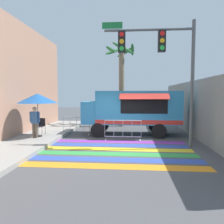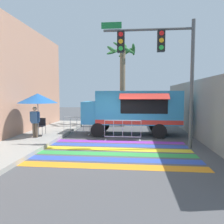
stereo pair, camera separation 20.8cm
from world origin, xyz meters
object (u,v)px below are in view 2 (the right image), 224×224
object	(u,v)px
food_truck	(131,109)
palm_tree	(122,71)
folding_chair	(41,125)
barricade_side	(77,126)
patio_umbrella	(38,98)
vendor_person	(35,120)
barricade_front	(123,130)
traffic_signal_pole	(161,57)

from	to	relation	value
food_truck	palm_tree	distance (m)	4.34
folding_chair	barricade_side	bearing A→B (deg)	40.77
patio_umbrella	barricade_side	bearing A→B (deg)	44.24
vendor_person	barricade_side	bearing A→B (deg)	41.01
barricade_front	palm_tree	xyz separation A→B (m)	(-0.31, 5.12, 3.56)
barricade_front	barricade_side	xyz separation A→B (m)	(-2.79, 1.37, -0.01)
barricade_front	barricade_side	bearing A→B (deg)	153.83
food_truck	patio_umbrella	xyz separation A→B (m)	(-4.83, -1.90, 0.62)
folding_chair	barricade_side	world-z (taller)	folding_chair
patio_umbrella	barricade_front	xyz separation A→B (m)	(4.44, 0.23, -1.65)
traffic_signal_pole	vendor_person	distance (m)	6.91
food_truck	folding_chair	distance (m)	5.22
patio_umbrella	palm_tree	xyz separation A→B (m)	(4.13, 5.35, 1.91)
patio_umbrella	barricade_side	xyz separation A→B (m)	(1.65, 1.60, -1.66)
folding_chair	patio_umbrella	bearing A→B (deg)	-63.14
palm_tree	food_truck	bearing A→B (deg)	-78.50
patio_umbrella	folding_chair	world-z (taller)	patio_umbrella
vendor_person	food_truck	bearing A→B (deg)	16.43
food_truck	barricade_front	world-z (taller)	food_truck
traffic_signal_pole	vendor_person	bearing A→B (deg)	172.66
vendor_person	barricade_front	distance (m)	4.53
traffic_signal_pole	food_truck	bearing A→B (deg)	113.93
traffic_signal_pole	patio_umbrella	world-z (taller)	traffic_signal_pole
food_truck	barricade_side	xyz separation A→B (m)	(-3.19, -0.30, -1.04)
folding_chair	palm_tree	world-z (taller)	palm_tree
folding_chair	vendor_person	size ratio (longest dim) A/B	0.56
folding_chair	vendor_person	distance (m)	1.06
barricade_side	traffic_signal_pole	bearing A→B (deg)	-31.14
folding_chair	palm_tree	xyz separation A→B (m)	(4.29, 4.71, 3.37)
food_truck	patio_umbrella	size ratio (longest dim) A/B	2.47
food_truck	vendor_person	size ratio (longest dim) A/B	3.52
traffic_signal_pole	barricade_side	bearing A→B (deg)	148.86
patio_umbrella	barricade_front	distance (m)	4.74
food_truck	vendor_person	bearing A→B (deg)	-155.21
folding_chair	vendor_person	world-z (taller)	vendor_person
barricade_side	patio_umbrella	bearing A→B (deg)	-135.76
folding_chair	food_truck	bearing A→B (deg)	26.97
food_truck	barricade_side	distance (m)	3.37
vendor_person	barricade_side	xyz separation A→B (m)	(1.67, 1.94, -0.55)
vendor_person	barricade_side	size ratio (longest dim) A/B	0.99
folding_chair	barricade_front	size ratio (longest dim) A/B	0.47
traffic_signal_pole	patio_umbrella	distance (m)	6.55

